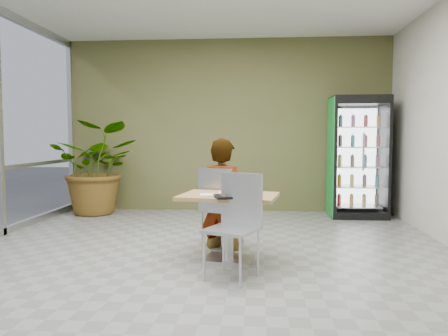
# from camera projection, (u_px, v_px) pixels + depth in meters

# --- Properties ---
(ground) EXTENTS (7.00, 7.00, 0.00)m
(ground) POSITION_uv_depth(u_px,v_px,m) (203.00, 264.00, 4.77)
(ground) COLOR gray
(ground) RESTS_ON ground
(room_envelope) EXTENTS (6.00, 7.00, 3.20)m
(room_envelope) POSITION_uv_depth(u_px,v_px,m) (202.00, 117.00, 4.66)
(room_envelope) COLOR #BAB7A8
(room_envelope) RESTS_ON ground
(dining_table) EXTENTS (1.14, 0.89, 0.75)m
(dining_table) POSITION_uv_depth(u_px,v_px,m) (229.00, 213.00, 4.83)
(dining_table) COLOR #A97648
(dining_table) RESTS_ON ground
(chair_far) EXTENTS (0.58, 0.58, 1.01)m
(chair_far) POSITION_uv_depth(u_px,v_px,m) (219.00, 201.00, 5.38)
(chair_far) COLOR #ADAFB2
(chair_far) RESTS_ON ground
(chair_near) EXTENTS (0.60, 0.60, 1.02)m
(chair_near) POSITION_uv_depth(u_px,v_px,m) (237.00, 216.00, 4.30)
(chair_near) COLOR #ADAFB2
(chair_near) RESTS_ON ground
(seated_woman) EXTENTS (0.72, 0.60, 1.67)m
(seated_woman) POSITION_uv_depth(u_px,v_px,m) (222.00, 205.00, 5.43)
(seated_woman) COLOR black
(seated_woman) RESTS_ON ground
(pizza_plate) EXTENTS (0.33, 0.26, 0.03)m
(pizza_plate) POSITION_uv_depth(u_px,v_px,m) (229.00, 192.00, 4.90)
(pizza_plate) COLOR silver
(pizza_plate) RESTS_ON dining_table
(soda_cup) EXTENTS (0.10, 0.10, 0.17)m
(soda_cup) POSITION_uv_depth(u_px,v_px,m) (249.00, 187.00, 4.82)
(soda_cup) COLOR silver
(soda_cup) RESTS_ON dining_table
(napkin_stack) EXTENTS (0.20, 0.20, 0.02)m
(napkin_stack) POSITION_uv_depth(u_px,v_px,m) (208.00, 195.00, 4.65)
(napkin_stack) COLOR silver
(napkin_stack) RESTS_ON dining_table
(cafeteria_tray) EXTENTS (0.48, 0.41, 0.02)m
(cafeteria_tray) POSITION_uv_depth(u_px,v_px,m) (234.00, 196.00, 4.57)
(cafeteria_tray) COLOR black
(cafeteria_tray) RESTS_ON dining_table
(beverage_fridge) EXTENTS (0.95, 0.73, 2.08)m
(beverage_fridge) POSITION_uv_depth(u_px,v_px,m) (358.00, 157.00, 7.54)
(beverage_fridge) COLOR black
(beverage_fridge) RESTS_ON ground
(potted_plant) EXTENTS (1.59, 1.41, 1.66)m
(potted_plant) POSITION_uv_depth(u_px,v_px,m) (98.00, 168.00, 7.86)
(potted_plant) COLOR #3B6F2C
(potted_plant) RESTS_ON ground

